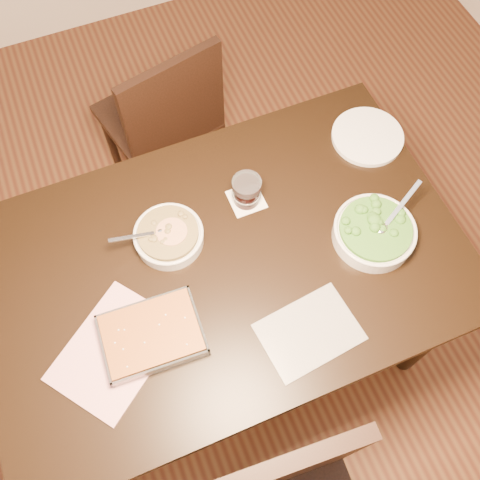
{
  "coord_description": "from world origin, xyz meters",
  "views": [
    {
      "loc": [
        -0.2,
        -0.61,
        2.16
      ],
      "look_at": [
        0.06,
        0.02,
        0.8
      ],
      "focal_mm": 40.0,
      "sensor_mm": 36.0,
      "label": 1
    }
  ],
  "objects_px": {
    "baking_dish": "(152,335)",
    "chair_far": "(165,119)",
    "stew_bowl": "(169,236)",
    "table": "(223,274)",
    "dinner_plate": "(367,136)",
    "wine_tumbler": "(247,190)",
    "broccoli_bowl": "(374,232)"
  },
  "relations": [
    {
      "from": "dinner_plate",
      "to": "chair_far",
      "type": "relative_size",
      "value": 0.27
    },
    {
      "from": "stew_bowl",
      "to": "chair_far",
      "type": "xyz_separation_m",
      "value": [
        0.17,
        0.66,
        -0.3
      ]
    },
    {
      "from": "wine_tumbler",
      "to": "chair_far",
      "type": "height_order",
      "value": "chair_far"
    },
    {
      "from": "broccoli_bowl",
      "to": "baking_dish",
      "type": "relative_size",
      "value": 0.95
    },
    {
      "from": "table",
      "to": "wine_tumbler",
      "type": "height_order",
      "value": "wine_tumbler"
    },
    {
      "from": "baking_dish",
      "to": "chair_far",
      "type": "height_order",
      "value": "chair_far"
    },
    {
      "from": "baking_dish",
      "to": "stew_bowl",
      "type": "bearing_deg",
      "value": 65.42
    },
    {
      "from": "broccoli_bowl",
      "to": "baking_dish",
      "type": "xyz_separation_m",
      "value": [
        -0.69,
        -0.04,
        -0.01
      ]
    },
    {
      "from": "wine_tumbler",
      "to": "dinner_plate",
      "type": "xyz_separation_m",
      "value": [
        0.46,
        0.07,
        -0.05
      ]
    },
    {
      "from": "chair_far",
      "to": "wine_tumbler",
      "type": "bearing_deg",
      "value": 85.18
    },
    {
      "from": "broccoli_bowl",
      "to": "wine_tumbler",
      "type": "height_order",
      "value": "wine_tumbler"
    },
    {
      "from": "dinner_plate",
      "to": "broccoli_bowl",
      "type": "bearing_deg",
      "value": -116.28
    },
    {
      "from": "broccoli_bowl",
      "to": "table",
      "type": "bearing_deg",
      "value": 167.86
    },
    {
      "from": "stew_bowl",
      "to": "chair_far",
      "type": "bearing_deg",
      "value": 75.28
    },
    {
      "from": "wine_tumbler",
      "to": "dinner_plate",
      "type": "distance_m",
      "value": 0.46
    },
    {
      "from": "wine_tumbler",
      "to": "broccoli_bowl",
      "type": "bearing_deg",
      "value": -41.56
    },
    {
      "from": "wine_tumbler",
      "to": "chair_far",
      "type": "xyz_separation_m",
      "value": [
        -0.09,
        0.61,
        -0.32
      ]
    },
    {
      "from": "stew_bowl",
      "to": "dinner_plate",
      "type": "distance_m",
      "value": 0.73
    },
    {
      "from": "wine_tumbler",
      "to": "dinner_plate",
      "type": "relative_size",
      "value": 0.42
    },
    {
      "from": "stew_bowl",
      "to": "dinner_plate",
      "type": "xyz_separation_m",
      "value": [
        0.72,
        0.11,
        -0.02
      ]
    },
    {
      "from": "table",
      "to": "dinner_plate",
      "type": "xyz_separation_m",
      "value": [
        0.6,
        0.23,
        0.1
      ]
    },
    {
      "from": "wine_tumbler",
      "to": "dinner_plate",
      "type": "height_order",
      "value": "wine_tumbler"
    },
    {
      "from": "table",
      "to": "baking_dish",
      "type": "height_order",
      "value": "baking_dish"
    },
    {
      "from": "stew_bowl",
      "to": "dinner_plate",
      "type": "height_order",
      "value": "stew_bowl"
    },
    {
      "from": "broccoli_bowl",
      "to": "baking_dish",
      "type": "height_order",
      "value": "broccoli_bowl"
    },
    {
      "from": "stew_bowl",
      "to": "table",
      "type": "bearing_deg",
      "value": -46.53
    },
    {
      "from": "table",
      "to": "dinner_plate",
      "type": "bearing_deg",
      "value": 21.19
    },
    {
      "from": "baking_dish",
      "to": "wine_tumbler",
      "type": "distance_m",
      "value": 0.5
    },
    {
      "from": "broccoli_bowl",
      "to": "stew_bowl",
      "type": "bearing_deg",
      "value": 158.52
    },
    {
      "from": "baking_dish",
      "to": "chair_far",
      "type": "bearing_deg",
      "value": 74.44
    },
    {
      "from": "dinner_plate",
      "to": "baking_dish",
      "type": "bearing_deg",
      "value": -156.56
    },
    {
      "from": "broccoli_bowl",
      "to": "baking_dish",
      "type": "bearing_deg",
      "value": -176.35
    }
  ]
}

